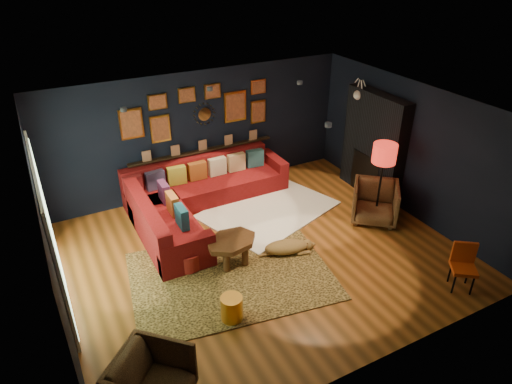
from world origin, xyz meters
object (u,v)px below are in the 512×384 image
coffee_table (231,244)px  armchair_left (152,381)px  armchair_right (375,201)px  floor_lamp (384,157)px  pouf (188,259)px  sectional (192,200)px  gold_stool (232,308)px  dog (287,245)px  orange_chair (464,263)px

coffee_table → armchair_left: bearing=-134.1°
armchair_right → armchair_left: bearing=-118.0°
floor_lamp → armchair_left: bearing=-158.7°
pouf → coffee_table: bearing=-18.8°
sectional → gold_stool: size_ratio=8.47×
pouf → gold_stool: (0.15, -1.42, 0.02)m
sectional → armchair_right: 3.58m
coffee_table → armchair_left: 2.81m
armchair_right → dog: bearing=-135.2°
orange_chair → dog: size_ratio=0.73×
sectional → gold_stool: (-0.54, -3.00, -0.12)m
pouf → armchair_left: 2.59m
coffee_table → dog: 1.01m
pouf → armchair_left: bearing=-119.0°
gold_stool → orange_chair: 3.66m
sectional → armchair_right: sectional is taller
floor_lamp → sectional: bearing=149.2°
armchair_left → armchair_right: 5.38m
orange_chair → armchair_right: bearing=123.4°
armchair_right → sectional: bearing=-170.8°
armchair_right → orange_chair: armchair_right is taller
armchair_right → orange_chair: size_ratio=1.10×
coffee_table → gold_stool: coffee_table is taller
orange_chair → floor_lamp: 2.33m
dog → orange_chair: bearing=-28.5°
coffee_table → orange_chair: orange_chair is taller
coffee_table → gold_stool: size_ratio=2.55×
orange_chair → floor_lamp: floor_lamp is taller
orange_chair → dog: (-1.99, 2.00, -0.27)m
coffee_table → orange_chair: 3.68m
armchair_left → gold_stool: 1.64m
sectional → gold_stool: 3.05m
armchair_right → dog: armchair_right is taller
sectional → armchair_right: size_ratio=3.99×
pouf → armchair_right: 3.77m
armchair_right → gold_stool: 3.79m
coffee_table → armchair_right: size_ratio=1.20×
dog → coffee_table: bearing=-174.7°
armchair_right → floor_lamp: size_ratio=0.53×
gold_stool → floor_lamp: size_ratio=0.25×
armchair_left → dog: (2.91, 1.82, -0.23)m
sectional → gold_stool: sectional is taller
sectional → armchair_left: (-1.94, -3.83, 0.09)m
coffee_table → floor_lamp: size_ratio=0.64×
pouf → orange_chair: size_ratio=0.60×
pouf → armchair_right: (3.75, -0.27, 0.24)m
gold_stool → dog: gold_stool is taller
coffee_table → armchair_left: (-1.95, -2.02, 0.01)m
pouf → sectional: bearing=66.5°
gold_stool → orange_chair: (3.51, -1.01, 0.25)m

